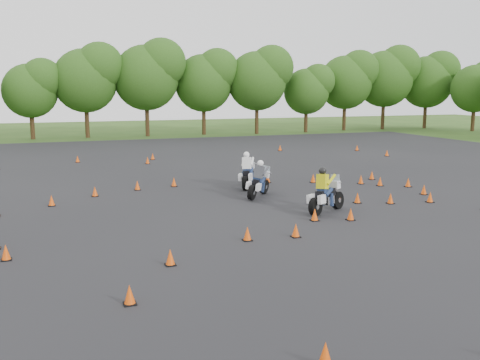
% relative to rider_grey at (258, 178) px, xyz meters
% --- Properties ---
extents(ground, '(140.00, 140.00, 0.00)m').
position_rel_rider_grey_xyz_m(ground, '(-1.58, -5.93, -0.89)').
color(ground, '#2D5119').
rests_on(ground, ground).
extents(asphalt_pad, '(62.00, 62.00, 0.00)m').
position_rel_rider_grey_xyz_m(asphalt_pad, '(-1.58, 0.07, -0.88)').
color(asphalt_pad, black).
rests_on(asphalt_pad, ground).
extents(treeline, '(86.69, 32.41, 10.86)m').
position_rel_rider_grey_xyz_m(treeline, '(1.69, 29.69, 3.85)').
color(treeline, '#274C15').
rests_on(treeline, ground).
extents(traffic_cones, '(36.08, 33.13, 0.45)m').
position_rel_rider_grey_xyz_m(traffic_cones, '(-2.09, -0.02, -0.66)').
color(traffic_cones, '#E44C09').
rests_on(traffic_cones, asphalt_pad).
extents(rider_grey, '(2.07, 2.15, 1.76)m').
position_rel_rider_grey_xyz_m(rider_grey, '(0.00, 0.00, 0.00)').
color(rider_grey, '#3F4046').
rests_on(rider_grey, ground).
extents(rider_yellow, '(2.48, 1.84, 1.87)m').
position_rel_rider_grey_xyz_m(rider_yellow, '(1.48, -3.94, 0.05)').
color(rider_yellow, '#C4C211').
rests_on(rider_yellow, ground).
extents(rider_white, '(1.88, 2.43, 1.85)m').
position_rel_rider_grey_xyz_m(rider_white, '(0.48, 2.42, 0.05)').
color(rider_white, silver).
rests_on(rider_white, ground).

